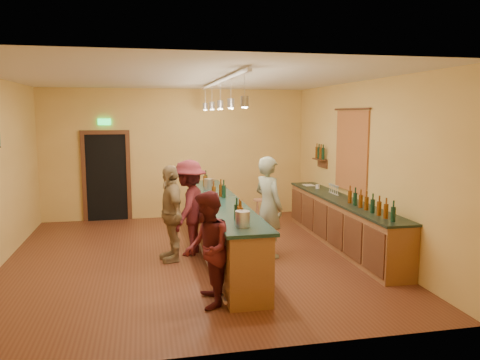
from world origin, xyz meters
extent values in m
plane|color=#5A2A19|center=(0.00, 0.00, 0.00)|extent=(7.00, 7.00, 0.00)
cube|color=silver|center=(0.00, 0.00, 3.20)|extent=(6.50, 7.00, 0.02)
cube|color=tan|center=(0.00, 3.50, 1.60)|extent=(6.50, 0.02, 3.20)
cube|color=tan|center=(0.00, -3.50, 1.60)|extent=(6.50, 0.02, 3.20)
cube|color=tan|center=(3.25, 0.00, 1.60)|extent=(0.02, 7.00, 3.20)
cube|color=black|center=(-1.70, 3.48, 1.05)|extent=(0.95, 0.06, 2.10)
cube|color=#482A15|center=(-2.22, 3.46, 1.05)|extent=(0.10, 0.08, 2.10)
cube|color=#482A15|center=(-1.18, 3.46, 1.05)|extent=(0.10, 0.08, 2.10)
cube|color=#482A15|center=(-1.70, 3.46, 2.15)|extent=(1.15, 0.08, 0.10)
cube|color=#19E54C|center=(-1.70, 3.45, 2.40)|extent=(0.30, 0.04, 0.15)
cube|color=maroon|center=(3.23, 0.40, 1.85)|extent=(0.03, 1.40, 1.60)
cube|color=#482A15|center=(3.16, 1.90, 1.55)|extent=(0.16, 0.55, 0.03)
cube|color=#482A15|center=(3.23, 1.90, 1.45)|extent=(0.03, 0.55, 0.18)
cube|color=brown|center=(2.97, 0.20, 0.45)|extent=(0.55, 4.50, 0.90)
cube|color=black|center=(2.97, 0.20, 0.92)|extent=(0.60, 4.55, 0.04)
cylinder|color=silver|center=(2.97, 1.50, 0.99)|extent=(0.09, 0.09, 0.09)
cube|color=silver|center=(2.94, 2.00, 0.95)|extent=(0.22, 0.30, 0.01)
cube|color=brown|center=(0.54, 0.00, 0.50)|extent=(0.60, 5.00, 1.00)
cube|color=#16302C|center=(0.54, 0.00, 1.02)|extent=(0.70, 5.10, 0.05)
cylinder|color=silver|center=(0.18, 0.00, 0.15)|extent=(0.05, 5.00, 0.05)
cylinder|color=silver|center=(0.49, -2.10, 1.16)|extent=(0.20, 0.20, 0.22)
cylinder|color=silver|center=(0.49, 1.20, 1.16)|extent=(0.20, 0.20, 0.22)
cube|color=silver|center=(0.54, 0.00, 3.14)|extent=(0.06, 4.60, 0.05)
cylinder|color=silver|center=(0.54, -2.00, 2.95)|extent=(0.01, 0.01, 0.35)
cylinder|color=#A5A5AD|center=(0.54, -2.00, 2.75)|extent=(0.11, 0.11, 0.14)
cylinder|color=#FFEABF|center=(0.54, -2.00, 2.67)|extent=(0.08, 0.08, 0.02)
cylinder|color=silver|center=(0.54, -1.00, 2.95)|extent=(0.01, 0.01, 0.35)
cylinder|color=#A5A5AD|center=(0.54, -1.00, 2.75)|extent=(0.11, 0.11, 0.14)
cylinder|color=#FFEABF|center=(0.54, -1.00, 2.67)|extent=(0.08, 0.08, 0.02)
cylinder|color=silver|center=(0.54, 0.00, 2.95)|extent=(0.01, 0.01, 0.35)
cylinder|color=#A5A5AD|center=(0.54, 0.00, 2.75)|extent=(0.11, 0.11, 0.14)
cylinder|color=#FFEABF|center=(0.54, 0.00, 2.67)|extent=(0.08, 0.08, 0.02)
cylinder|color=silver|center=(0.54, 1.00, 2.95)|extent=(0.01, 0.01, 0.35)
cylinder|color=#A5A5AD|center=(0.54, 1.00, 2.75)|extent=(0.11, 0.11, 0.14)
cylinder|color=#FFEABF|center=(0.54, 1.00, 2.67)|extent=(0.08, 0.08, 0.02)
cylinder|color=silver|center=(0.54, 2.00, 2.95)|extent=(0.01, 0.01, 0.35)
cylinder|color=#A5A5AD|center=(0.54, 2.00, 2.75)|extent=(0.11, 0.11, 0.14)
cylinder|color=#FFEABF|center=(0.54, 2.00, 2.67)|extent=(0.08, 0.08, 0.02)
imported|color=gray|center=(1.38, -0.17, 0.92)|extent=(0.67, 0.79, 1.83)
imported|color=#59191E|center=(-0.01, -2.18, 0.78)|extent=(0.65, 0.80, 1.57)
imported|color=#997A51|center=(-0.36, -0.07, 0.85)|extent=(0.58, 1.06, 1.71)
imported|color=#59191E|center=(-0.01, 0.25, 0.88)|extent=(1.06, 1.30, 1.76)
cylinder|color=#976044|center=(1.79, 2.06, 0.62)|extent=(0.31, 0.31, 0.04)
cylinder|color=#976044|center=(1.91, 2.06, 0.30)|extent=(0.04, 0.04, 0.61)
cylinder|color=#976044|center=(1.73, 2.16, 0.30)|extent=(0.04, 0.04, 0.61)
cylinder|color=#976044|center=(1.73, 1.95, 0.30)|extent=(0.04, 0.04, 0.61)
camera|label=1|loc=(-0.82, -8.20, 2.58)|focal=35.00mm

